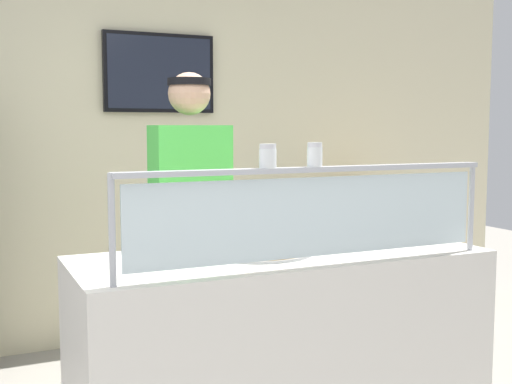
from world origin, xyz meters
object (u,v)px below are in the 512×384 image
at_px(pepper_flake_shaker, 315,156).
at_px(pizza_box_stack, 374,202).
at_px(parmesan_shaker, 268,158).
at_px(pizza_server, 271,244).
at_px(pizza_tray, 259,249).
at_px(worker_figure, 192,224).

bearing_deg(pepper_flake_shaker, pizza_box_stack, 49.22).
height_order(parmesan_shaker, pizza_box_stack, parmesan_shaker).
height_order(pizza_server, pepper_flake_shaker, pepper_flake_shaker).
xyz_separation_m(pizza_server, pizza_box_stack, (1.58, 1.48, -0.05)).
relative_size(pizza_server, pepper_flake_shaker, 2.99).
bearing_deg(pepper_flake_shaker, pizza_server, 96.31).
bearing_deg(pizza_tray, pizza_box_stack, 41.91).
xyz_separation_m(parmesan_shaker, worker_figure, (0.01, 0.90, -0.37)).
relative_size(worker_figure, pizza_box_stack, 3.74).
height_order(pepper_flake_shaker, worker_figure, worker_figure).
relative_size(pizza_tray, worker_figure, 0.27).
bearing_deg(pizza_tray, pizza_server, -22.11).
height_order(parmesan_shaker, pepper_flake_shaker, pepper_flake_shaker).
distance_m(pepper_flake_shaker, worker_figure, 0.99).
distance_m(pizza_tray, worker_figure, 0.58).
relative_size(pizza_tray, pepper_flake_shaker, 5.05).
distance_m(parmesan_shaker, pizza_box_stack, 2.54).
bearing_deg(worker_figure, pizza_tray, -79.41).
distance_m(pizza_server, pizza_box_stack, 2.17).
bearing_deg(pizza_tray, worker_figure, 100.59).
bearing_deg(worker_figure, pizza_server, -75.19).
height_order(pizza_tray, parmesan_shaker, parmesan_shaker).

